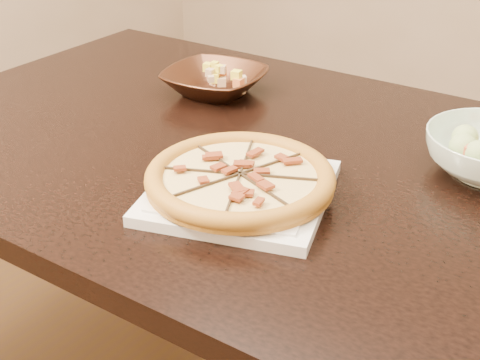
# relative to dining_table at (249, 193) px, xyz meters

# --- Properties ---
(dining_table) EXTENTS (1.45, 0.98, 0.75)m
(dining_table) POSITION_rel_dining_table_xyz_m (0.00, 0.00, 0.00)
(dining_table) COLOR black
(dining_table) RESTS_ON floor
(plate) EXTENTS (0.35, 0.35, 0.02)m
(plate) POSITION_rel_dining_table_xyz_m (0.10, -0.16, 0.11)
(plate) COLOR white
(plate) RESTS_ON dining_table
(pizza) EXTENTS (0.30, 0.30, 0.03)m
(pizza) POSITION_rel_dining_table_xyz_m (0.10, -0.16, 0.13)
(pizza) COLOR gold
(pizza) RESTS_ON plate
(bronze_bowl) EXTENTS (0.24, 0.24, 0.05)m
(bronze_bowl) POSITION_rel_dining_table_xyz_m (-0.21, 0.17, 0.13)
(bronze_bowl) COLOR #4C2B1C
(bronze_bowl) RESTS_ON dining_table
(mixed_dish) EXTENTS (0.11, 0.10, 0.03)m
(mixed_dish) POSITION_rel_dining_table_xyz_m (-0.21, 0.17, 0.17)
(mixed_dish) COLOR tan
(mixed_dish) RESTS_ON bronze_bowl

